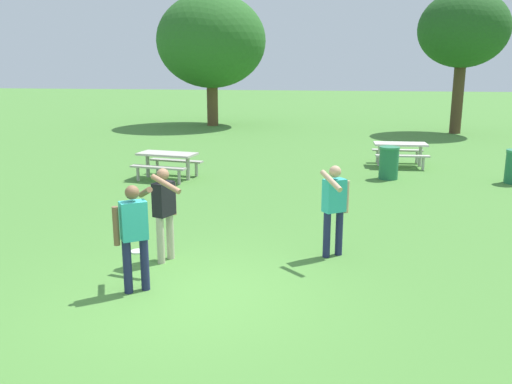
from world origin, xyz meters
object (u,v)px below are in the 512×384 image
tree_far_right (463,30)px  tree_broad_center (211,41)px  trash_can_beside_table (389,163)px  person_thrower (334,204)px  picnic_table_far (400,149)px  tree_tall_left (213,56)px  picnic_table_near (167,160)px  person_catcher (134,230)px  person_bystander (165,207)px  frisbee (138,251)px

tree_far_right → tree_broad_center: bearing=172.8°
trash_can_beside_table → person_thrower: bearing=-102.9°
picnic_table_far → tree_tall_left: tree_tall_left is taller
picnic_table_near → tree_broad_center: 14.38m
person_catcher → trash_can_beside_table: bearing=62.9°
picnic_table_near → tree_tall_left: (-1.79, 14.27, 3.14)m
person_thrower → picnic_table_near: person_thrower is taller
tree_tall_left → tree_broad_center: size_ratio=0.76×
picnic_table_near → tree_far_right: 16.74m
tree_tall_left → person_bystander: bearing=-79.6°
person_catcher → tree_tall_left: size_ratio=0.31×
picnic_table_far → person_catcher: bearing=-114.8°
frisbee → tree_tall_left: size_ratio=0.05×
person_bystander → tree_far_right: size_ratio=0.25×
person_bystander → picnic_table_far: size_ratio=0.94×
frisbee → trash_can_beside_table: size_ratio=0.26×
person_thrower → frisbee: bearing=-175.0°
picnic_table_far → tree_tall_left: size_ratio=0.33×
person_catcher → picnic_table_near: size_ratio=0.85×
frisbee → picnic_table_near: 6.44m
frisbee → person_catcher: bearing=-69.8°
frisbee → tree_broad_center: (-3.10, 20.01, 4.43)m
tree_broad_center → tree_far_right: 12.49m
picnic_table_near → frisbee: bearing=-77.6°
frisbee → picnic_table_far: 10.91m
trash_can_beside_table → tree_far_right: (4.18, 11.28, 4.34)m
picnic_table_far → trash_can_beside_table: (-0.56, -2.13, -0.08)m
person_thrower → picnic_table_near: 7.73m
person_thrower → trash_can_beside_table: bearing=77.1°
person_bystander → frisbee: person_bystander is taller
trash_can_beside_table → picnic_table_far: bearing=75.4°
tree_broad_center → person_bystander: bearing=-79.5°
picnic_table_far → person_bystander: bearing=-117.4°
picnic_table_far → tree_far_right: (3.63, 9.15, 4.26)m
trash_can_beside_table → tree_tall_left: bearing=121.8°
person_catcher → picnic_table_far: size_ratio=0.94×
picnic_table_near → person_bystander: bearing=-72.9°
trash_can_beside_table → tree_broad_center: bearing=122.6°
picnic_table_far → trash_can_beside_table: size_ratio=1.82×
trash_can_beside_table → tree_far_right: size_ratio=0.14×
picnic_table_far → trash_can_beside_table: 2.20m
trash_can_beside_table → tree_far_right: 12.79m
picnic_table_far → person_thrower: bearing=-103.3°
picnic_table_far → picnic_table_near: bearing=-156.7°
person_thrower → person_catcher: bearing=-146.3°
picnic_table_far → tree_tall_left: (-8.83, 11.23, 3.14)m
picnic_table_near → tree_far_right: (10.66, 12.19, 4.26)m
person_thrower → tree_far_right: (5.76, 18.15, 3.86)m
person_catcher → tree_broad_center: size_ratio=0.24×
tree_broad_center → tree_far_right: bearing=-7.2°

